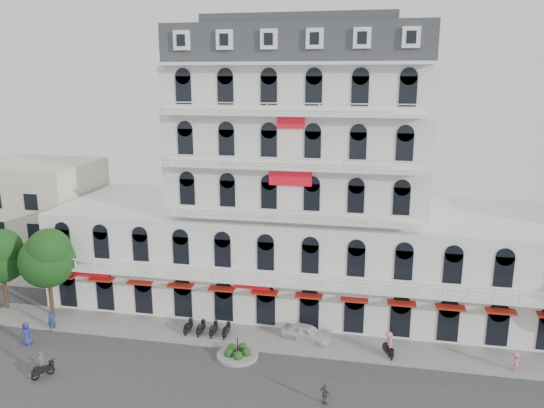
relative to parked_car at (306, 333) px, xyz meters
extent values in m
plane|color=#38383A|center=(-1.82, -9.50, -0.70)|extent=(120.00, 120.00, 0.00)
cube|color=gray|center=(-1.82, -0.50, -0.62)|extent=(53.00, 4.00, 0.16)
cube|color=silver|center=(-1.82, 8.50, 3.80)|extent=(45.00, 14.00, 9.00)
cube|color=silver|center=(-1.82, 8.50, 14.80)|extent=(22.00, 12.00, 13.00)
cube|color=#2D3035|center=(-1.82, 8.50, 22.80)|extent=(21.56, 11.76, 3.00)
cube|color=#2D3035|center=(-1.82, 8.50, 24.70)|extent=(15.84, 8.64, 0.80)
cube|color=#A22114|center=(-1.82, 1.00, 2.80)|extent=(40.50, 1.00, 0.15)
cube|color=red|center=(-1.82, 2.38, 12.30)|extent=(3.50, 0.10, 1.40)
cube|color=beige|center=(-31.82, 10.50, 5.30)|extent=(14.00, 10.00, 12.00)
cylinder|color=gray|center=(-4.82, -3.50, -0.58)|extent=(3.20, 3.20, 0.24)
cylinder|color=black|center=(-4.82, -3.50, 0.20)|extent=(0.08, 0.08, 1.40)
sphere|color=#1B4617|center=(-4.12, -3.50, -0.25)|extent=(0.70, 0.70, 0.70)
sphere|color=#1B4617|center=(-4.60, -2.84, -0.25)|extent=(0.70, 0.70, 0.70)
sphere|color=#1B4617|center=(-5.39, -3.08, -0.25)|extent=(0.70, 0.70, 0.70)
sphere|color=#1B4617|center=(-5.40, -3.90, -0.25)|extent=(0.70, 0.70, 0.70)
sphere|color=#1B4617|center=(-4.63, -4.17, -0.25)|extent=(0.70, 0.70, 0.70)
cylinder|color=#382314|center=(-27.82, 0.50, 1.06)|extent=(0.36, 0.36, 3.52)
sphere|color=#133D15|center=(-27.82, 0.50, 4.26)|extent=(4.48, 4.48, 4.48)
sphere|color=#133D15|center=(-27.32, 0.20, 5.30)|extent=(3.52, 3.52, 3.52)
cylinder|color=#382314|center=(-22.82, 0.00, 1.17)|extent=(0.36, 0.36, 3.74)
sphere|color=#133D15|center=(-22.82, 0.00, 4.57)|extent=(4.76, 4.76, 4.76)
sphere|color=#133D15|center=(-22.32, -0.30, 5.68)|extent=(3.74, 3.74, 3.74)
sphere|color=#133D15|center=(-23.22, 0.30, 5.25)|extent=(3.40, 3.40, 3.40)
imported|color=silver|center=(0.00, 0.00, 0.00)|extent=(4.37, 2.64, 1.39)
cube|color=black|center=(-17.71, -8.95, -0.15)|extent=(1.11, 1.45, 0.35)
torus|color=black|center=(-17.41, -8.49, -0.42)|extent=(0.43, 0.57, 0.60)
torus|color=black|center=(-18.01, -9.41, -0.42)|extent=(0.43, 0.57, 0.60)
imported|color=#55575C|center=(-17.71, -8.95, 0.51)|extent=(0.61, 0.66, 1.52)
cube|color=black|center=(6.45, -1.28, -0.15)|extent=(0.87, 1.52, 0.35)
torus|color=black|center=(6.65, -1.79, -0.42)|extent=(0.33, 0.60, 0.60)
torus|color=black|center=(6.25, -0.77, -0.42)|extent=(0.33, 0.60, 0.60)
imported|color=pink|center=(6.45, -1.28, 0.57)|extent=(0.95, 1.20, 1.64)
imported|color=navy|center=(-21.82, -4.96, 0.25)|extent=(0.93, 0.61, 1.89)
imported|color=#525259|center=(2.33, -8.20, 0.05)|extent=(0.94, 0.77, 1.49)
imported|color=#C86A84|center=(15.43, -1.70, 0.10)|extent=(1.17, 1.10, 1.59)
imported|color=navy|center=(-21.23, -2.42, 0.23)|extent=(0.81, 0.74, 1.85)
camera|label=1|loc=(4.98, -38.90, 20.27)|focal=35.00mm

